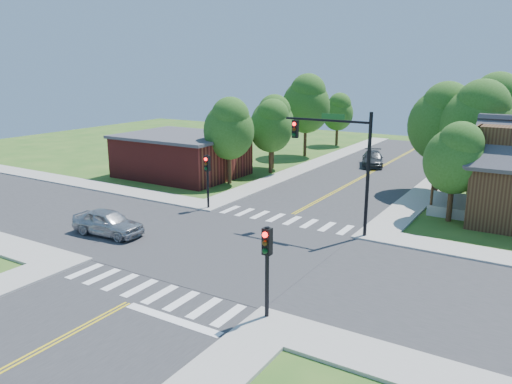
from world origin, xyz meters
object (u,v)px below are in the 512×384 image
Objects in this scene: signal_pole_nw at (207,172)px; car_dgrey at (372,159)px; signal_mast_ne at (340,152)px; signal_pole_se at (267,256)px; car_silver at (108,223)px.

car_dgrey is at bearing 77.32° from signal_pole_nw.
signal_mast_ne is at bearing -95.82° from car_dgrey.
signal_mast_ne is 1.37× the size of car_dgrey.
signal_pole_se reaches higher than car_dgrey.
car_dgrey is (-4.86, 20.69, -4.14)m from signal_mast_ne.
signal_mast_ne is 1.89× the size of signal_pole_nw.
signal_pole_se is 32.63m from car_dgrey.
car_silver is (-1.70, -7.40, -1.91)m from signal_pole_nw.
car_silver reaches higher than car_dgrey.
signal_pole_se is at bearing -97.44° from car_dgrey.
car_silver is (-12.90, 3.80, -1.91)m from signal_pole_se.
signal_pole_se is (1.69, -11.21, -2.19)m from signal_mast_ne.
car_silver is 0.87× the size of car_dgrey.
signal_pole_se is 0.72× the size of car_dgrey.
signal_pole_se is 15.84m from signal_pole_nw.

